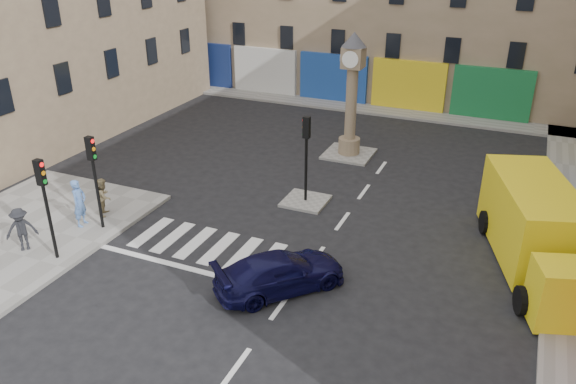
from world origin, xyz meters
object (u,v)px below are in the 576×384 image
Objects in this scene: traffic_light_left_far at (94,168)px; yellow_van at (537,230)px; clock_pillar at (352,88)px; pedestrian_dark at (21,229)px; navy_sedan at (280,272)px; traffic_light_island at (306,146)px; pedestrian_tan at (104,197)px; traffic_light_left_near at (44,194)px; pedestrian_blue at (79,203)px.

traffic_light_left_far is 15.89m from yellow_van.
clock_pillar reaches higher than pedestrian_dark.
yellow_van reaches higher than pedestrian_dark.
clock_pillar is 1.41× the size of navy_sedan.
traffic_light_left_far is 8.19m from navy_sedan.
yellow_van is (7.42, 4.83, 0.72)m from navy_sedan.
navy_sedan is 0.55× the size of yellow_van.
traffic_light_island is 8.39m from pedestrian_tan.
navy_sedan is (1.61, -6.21, -1.96)m from traffic_light_island.
traffic_light_island is at bearing 153.34° from yellow_van.
navy_sedan is at bearing -164.93° from yellow_van.
pedestrian_dark is (-7.75, -13.83, -2.58)m from clock_pillar.
traffic_light_island is at bearing -34.56° from navy_sedan.
traffic_light_island reaches higher than yellow_van.
pedestrian_blue is (-0.83, 2.23, -1.52)m from traffic_light_left_near.
traffic_light_left_far reaches higher than pedestrian_dark.
traffic_light_left_near is 15.19m from clock_pillar.
clock_pillar reaches higher than traffic_light_island.
pedestrian_tan is 3.48m from pedestrian_dark.
traffic_light_left_near is at bearing -114.55° from clock_pillar.
pedestrian_dark is (-7.75, -7.84, -1.62)m from traffic_light_island.
traffic_light_left_near is 16.66m from yellow_van.
traffic_light_left_far is at bearing 35.11° from navy_sedan.
pedestrian_blue is (-7.13, -11.56, -2.45)m from clock_pillar.
traffic_light_island is at bearing -62.23° from pedestrian_blue.
pedestrian_tan is (-0.61, 3.34, -1.70)m from traffic_light_left_near.
yellow_van is at bearing 22.75° from traffic_light_left_near.
yellow_van reaches higher than navy_sedan.
navy_sedan is at bearing -124.77° from pedestrian_tan.
pedestrian_dark is (-1.45, -0.04, -1.65)m from traffic_light_left_near.
traffic_light_left_near is 3.79m from pedestrian_tan.
clock_pillar is 13.80m from pedestrian_blue.
clock_pillar is at bearing 122.76° from yellow_van.
navy_sedan is at bearing -5.82° from traffic_light_left_far.
traffic_light_island reaches higher than navy_sedan.
yellow_van is at bearing -24.47° from pedestrian_dark.
pedestrian_tan is at bearing 172.97° from yellow_van.
traffic_light_island is at bearing -0.22° from pedestrian_dark.
navy_sedan is (1.61, -12.20, -2.92)m from clock_pillar.
pedestrian_blue is (-16.16, -4.19, -0.25)m from yellow_van.
yellow_van is 16.69m from pedestrian_blue.
traffic_light_left_far reaches higher than navy_sedan.
clock_pillar is (0.00, 6.00, 0.96)m from traffic_light_island.
traffic_light_left_far is 2.03m from pedestrian_tan.
traffic_light_left_near is at bearing 167.10° from pedestrian_tan.
pedestrian_blue is (-7.13, -5.57, -1.49)m from traffic_light_island.
pedestrian_tan is (-6.91, -4.46, -1.67)m from traffic_light_island.
traffic_light_island is 2.39× the size of pedestrian_tan.
clock_pillar is at bearing 15.20° from pedestrian_dark.
yellow_van reaches higher than pedestrian_tan.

